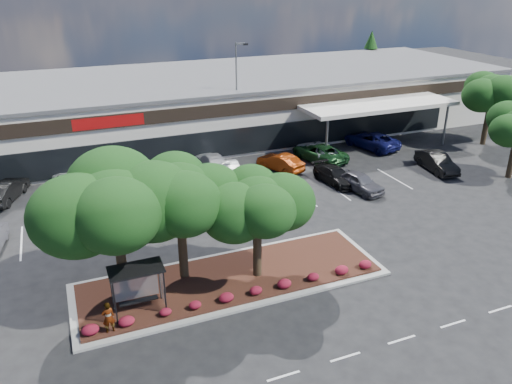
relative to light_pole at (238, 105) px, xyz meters
name	(u,v)px	position (x,y,z in m)	size (l,w,h in m)	color
ground	(292,312)	(-6.34, -25.37, -4.75)	(160.00, 160.00, 0.00)	black
retail_store	(156,107)	(-6.28, 8.54, -1.60)	(80.40, 25.20, 6.25)	silver
landscape_island	(232,279)	(-8.34, -21.37, -4.62)	(18.00, 6.00, 0.26)	#A5A5A0
lane_markings	(226,227)	(-6.48, -14.95, -4.74)	(33.12, 20.06, 0.01)	silver
shrub_row	(244,293)	(-8.34, -23.47, -4.24)	(17.00, 0.80, 0.50)	maroon
bus_shelter	(136,276)	(-13.84, -22.42, -2.44)	(2.75, 1.55, 2.59)	black
island_tree_west	(118,232)	(-14.34, -20.87, -0.54)	(7.20, 7.20, 7.89)	#143610
island_tree_mid	(181,219)	(-10.84, -20.17, -0.83)	(6.60, 6.60, 7.32)	#143610
island_tree_east	(257,225)	(-6.84, -21.67, -1.24)	(5.80, 5.80, 6.50)	#143610
tree_east_far	(489,109)	(24.66, -7.37, -0.94)	(6.40, 6.40, 7.62)	#143610
conifer_north_east	(369,62)	(27.66, 18.63, -0.25)	(3.96, 3.96, 9.00)	#143610
person_waiting	(108,317)	(-15.51, -23.67, -3.64)	(0.62, 0.41, 1.71)	#594C47
light_pole	(238,105)	(0.00, 0.00, 0.00)	(1.43, 0.50, 10.66)	#A5A5A0
car_1	(60,216)	(-17.23, -10.17, -4.04)	(1.49, 4.29, 1.41)	#5D5C64
car_2	(150,213)	(-11.25, -12.33, -3.95)	(1.88, 4.67, 1.59)	#194F2A
car_3	(186,198)	(-8.16, -10.52, -4.07)	(1.91, 4.70, 1.36)	#4E4C53
car_4	(272,198)	(-2.03, -12.97, -4.05)	(1.47, 4.22, 1.39)	black
car_5	(286,195)	(-0.90, -13.00, -3.98)	(2.16, 5.31, 1.54)	navy
car_6	(360,182)	(5.86, -12.92, -3.98)	(1.82, 4.53, 1.54)	#4F4E54
car_7	(335,176)	(4.82, -10.74, -4.06)	(1.92, 4.72, 1.37)	black
car_8	(437,162)	(14.83, -11.68, -3.93)	(1.74, 4.99, 1.64)	black
car_9	(5,190)	(-21.00, -3.98, -3.92)	(1.76, 5.05, 1.66)	black
car_10	(67,181)	(-16.45, -3.41, -4.03)	(1.69, 4.21, 1.43)	silver
car_11	(142,187)	(-10.89, -7.31, -3.91)	(2.79, 6.04, 1.68)	#B3B9C0
car_12	(212,162)	(-3.94, -3.81, -3.96)	(2.20, 5.41, 1.57)	silver
car_13	(228,167)	(-2.91, -5.25, -4.09)	(1.41, 4.03, 1.33)	silver
car_14	(280,162)	(1.76, -6.24, -3.98)	(1.62, 4.66, 1.54)	maroon
car_15	(319,152)	(6.26, -5.32, -3.92)	(2.77, 6.00, 1.67)	#18431D
car_16	(319,151)	(6.53, -4.77, -3.95)	(2.66, 5.77, 1.60)	silver
car_17	(371,140)	(13.05, -3.96, -3.91)	(2.79, 6.06, 1.68)	navy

